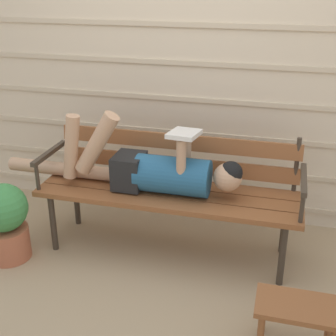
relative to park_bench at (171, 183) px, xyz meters
The scene contains 6 objects.
ground_plane 0.57m from the park_bench, 90.00° to the right, with size 12.00×12.00×0.00m, color tan.
house_siding 0.95m from the park_bench, 90.00° to the left, with size 5.33×0.08×2.49m.
park_bench is the anchor object (origin of this frame).
reclining_person 0.19m from the park_bench, 150.11° to the right, with size 1.75×0.27×0.57m.
footstool 1.25m from the park_bench, 42.56° to the right, with size 0.44×0.26×0.30m.
potted_plant 1.17m from the park_bench, 157.58° to the right, with size 0.34×0.34×0.56m.
Camera 1 is at (0.73, -2.57, 1.89)m, focal length 49.16 mm.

